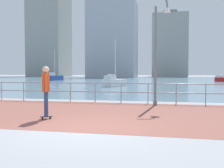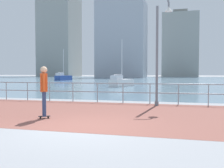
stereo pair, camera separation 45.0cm
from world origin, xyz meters
name	(u,v)px [view 2 (the right image)]	position (x,y,z in m)	size (l,w,h in m)	color
ground	(160,81)	(0.00, 40.00, 0.00)	(220.00, 220.00, 0.00)	gray
brick_paving	(106,113)	(0.00, 2.77, 0.00)	(28.00, 6.78, 0.01)	brown
harbor_water	(163,80)	(0.00, 51.16, 0.00)	(180.00, 88.00, 0.00)	slate
waterfront_railing	(123,89)	(0.00, 6.16, 0.73)	(25.25, 0.06, 1.05)	#8C99A3
lamppost	(160,44)	(1.94, 5.53, 2.95)	(0.81, 0.40, 5.34)	slate
skateboarder	(44,87)	(-1.73, 1.07, 1.09)	(0.40, 0.53, 1.80)	black
sailboat_blue	(121,82)	(-3.38, 21.71, 0.52)	(2.33, 4.02, 5.40)	white
sailboat_navy	(63,77)	(-19.93, 41.90, 0.61)	(2.05, 4.69, 6.37)	#284799
tower_beige	(122,40)	(-14.81, 76.91, 12.53)	(15.65, 11.81, 26.71)	#A3A8B2
tower_concrete	(180,46)	(4.17, 101.22, 12.48)	(13.68, 16.13, 26.62)	#939993
tower_steel	(60,29)	(-47.80, 98.86, 21.22)	(14.98, 15.81, 44.11)	#939993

